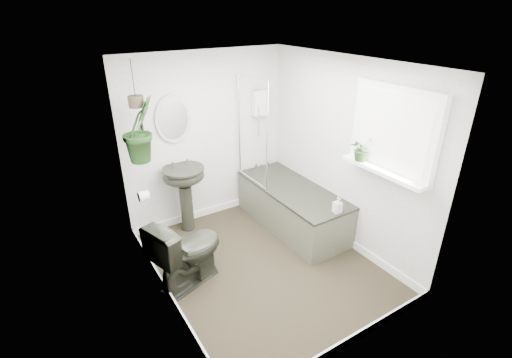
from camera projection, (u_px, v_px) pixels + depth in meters
floor at (263, 264)px, 4.41m from camera, size 2.30×2.80×0.02m
ceiling at (265, 62)px, 3.42m from camera, size 2.30×2.80×0.02m
wall_back at (207, 139)px, 5.00m from camera, size 2.30×0.02×2.30m
wall_front at (364, 241)px, 2.83m from camera, size 2.30×0.02×2.30m
wall_left at (156, 204)px, 3.36m from camera, size 0.02×2.80×2.30m
wall_right at (344, 154)px, 4.47m from camera, size 0.02×2.80×2.30m
skirting at (263, 260)px, 4.38m from camera, size 2.30×2.80×0.10m
bathtub at (292, 207)px, 5.05m from camera, size 0.72×1.72×0.58m
bath_screen at (252, 132)px, 4.84m from camera, size 0.04×0.72×1.40m
shower_box at (259, 103)px, 5.16m from camera, size 0.20×0.10×0.35m
oval_mirror at (173, 119)px, 4.60m from camera, size 0.46×0.03×0.62m
wall_sconce at (143, 132)px, 4.44m from camera, size 0.04×0.04×0.22m
toilet_roll_holder at (144, 196)px, 4.03m from camera, size 0.11×0.11×0.11m
window_recess at (394, 131)px, 3.69m from camera, size 0.08×1.00×0.90m
window_sill at (383, 171)px, 3.83m from camera, size 0.18×1.00×0.04m
window_blinds at (391, 131)px, 3.67m from camera, size 0.01×0.86×0.76m
toilet at (188, 251)px, 3.95m from camera, size 0.91×0.69×0.82m
pedestal_sink at (186, 199)px, 4.90m from camera, size 0.58×0.50×0.91m
sill_plant at (361, 149)px, 3.99m from camera, size 0.29×0.27×0.27m
hanging_plant at (140, 129)px, 4.04m from camera, size 0.51×0.47×0.73m
soap_bottle at (338, 205)px, 4.30m from camera, size 0.10×0.10×0.20m
hanging_pot at (136, 102)px, 3.91m from camera, size 0.16×0.16×0.12m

